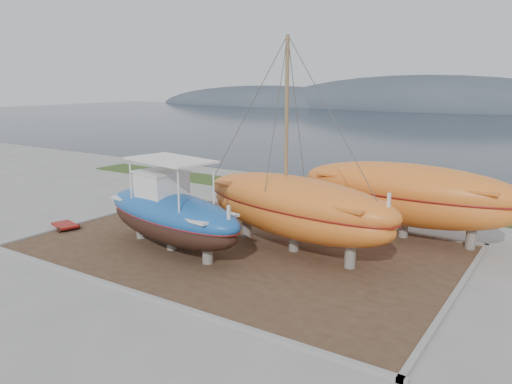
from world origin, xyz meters
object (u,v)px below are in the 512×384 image
Objects in this scene: blue_caique at (171,205)px; red_trailer at (65,227)px; white_dinghy at (167,208)px; orange_sailboat at (295,147)px; orange_bare_hull at (405,202)px.

blue_caique reaches higher than red_trailer.
white_dinghy reaches higher than red_trailer.
blue_caique is 0.83× the size of orange_sailboat.
white_dinghy is at bearing -174.43° from orange_sailboat.
orange_bare_hull is at bearing 43.88° from red_trailer.
orange_bare_hull reaches higher than white_dinghy.
orange_sailboat is 4.70× the size of red_trailer.
orange_sailboat reaches higher than blue_caique.
white_dinghy is at bearing 146.31° from blue_caique.
blue_caique is 5.87m from orange_sailboat.
blue_caique is at bearing 20.28° from red_trailer.
orange_sailboat is at bearing -17.76° from white_dinghy.
red_trailer is at bearing -164.09° from blue_caique.
orange_bare_hull is 4.89× the size of red_trailer.
blue_caique is at bearing -57.29° from white_dinghy.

